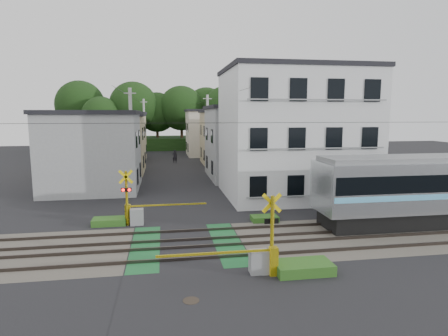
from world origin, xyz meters
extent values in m
plane|color=black|center=(0.00, 0.00, 0.00)|extent=(120.00, 120.00, 0.00)
cube|color=#47423A|center=(0.00, 0.00, 0.00)|extent=(120.00, 6.00, 0.00)
cube|color=black|center=(0.00, 0.00, 0.01)|extent=(5.20, 120.00, 0.00)
cube|color=#145126|center=(-1.90, 0.00, 0.01)|extent=(1.30, 6.00, 0.00)
cube|color=#145126|center=(1.90, 0.00, 0.01)|extent=(1.30, 6.00, 0.00)
cube|color=#3F3833|center=(0.00, -1.90, 0.07)|extent=(120.00, 0.08, 0.14)
cube|color=#3F3833|center=(0.00, -0.50, 0.07)|extent=(120.00, 0.08, 0.14)
cube|color=#3F3833|center=(0.00, 0.50, 0.07)|extent=(120.00, 0.08, 0.14)
cube|color=#3F3833|center=(0.00, 1.90, 0.07)|extent=(120.00, 0.08, 0.14)
cube|color=black|center=(9.76, 1.20, 0.30)|extent=(2.44, 2.23, 0.61)
cube|color=black|center=(7.07, 1.20, 2.63)|extent=(0.10, 2.44, 1.58)
cylinder|color=yellow|center=(3.00, -3.60, 1.50)|extent=(0.14, 0.14, 3.00)
cube|color=yellow|center=(3.00, -3.50, 2.70)|extent=(0.77, 0.05, 0.77)
cube|color=yellow|center=(3.00, -3.50, 2.70)|extent=(0.77, 0.05, 0.77)
cube|color=black|center=(3.00, -3.50, 2.00)|extent=(0.55, 0.05, 0.20)
sphere|color=#FF0C07|center=(2.84, -3.44, 2.00)|extent=(0.16, 0.16, 0.16)
sphere|color=#FF0C07|center=(3.16, -3.44, 2.00)|extent=(0.16, 0.16, 0.16)
cube|color=gray|center=(2.50, -3.60, 0.45)|extent=(0.70, 0.50, 0.90)
cube|color=yellow|center=(3.00, -3.85, 0.55)|extent=(0.30, 0.30, 1.10)
cube|color=yellow|center=(0.75, -3.85, 1.00)|extent=(4.20, 0.08, 0.08)
cylinder|color=yellow|center=(-3.00, 3.60, 1.50)|extent=(0.14, 0.14, 3.00)
cube|color=yellow|center=(-3.00, 3.50, 2.70)|extent=(0.77, 0.05, 0.77)
cube|color=yellow|center=(-3.00, 3.50, 2.70)|extent=(0.77, 0.05, 0.77)
cube|color=black|center=(-3.00, 3.50, 2.00)|extent=(0.55, 0.05, 0.20)
sphere|color=#FF0C07|center=(-3.16, 3.44, 2.00)|extent=(0.16, 0.16, 0.16)
sphere|color=#FF0C07|center=(-2.84, 3.44, 2.00)|extent=(0.16, 0.16, 0.16)
cube|color=gray|center=(-2.50, 3.60, 0.45)|extent=(0.70, 0.50, 0.90)
cube|color=yellow|center=(-3.00, 3.85, 0.55)|extent=(0.30, 0.30, 1.10)
cube|color=yellow|center=(-0.75, 3.85, 1.00)|extent=(4.20, 0.08, 0.08)
cube|color=silver|center=(8.50, 9.50, 4.50)|extent=(10.00, 8.00, 9.00)
cube|color=black|center=(8.50, 9.50, 9.15)|extent=(10.20, 8.16, 0.30)
cube|color=black|center=(4.80, 5.47, 1.50)|extent=(1.10, 0.06, 1.40)
cube|color=black|center=(7.25, 5.47, 1.50)|extent=(1.10, 0.06, 1.40)
cube|color=black|center=(9.70, 5.47, 1.50)|extent=(1.10, 0.06, 1.40)
cube|color=black|center=(12.15, 5.47, 1.50)|extent=(1.10, 0.06, 1.40)
cube|color=gray|center=(8.50, 5.25, 0.90)|extent=(9.00, 0.06, 0.08)
cube|color=black|center=(4.80, 5.47, 4.50)|extent=(1.10, 0.06, 1.40)
cube|color=black|center=(7.25, 5.47, 4.50)|extent=(1.10, 0.06, 1.40)
cube|color=black|center=(9.70, 5.47, 4.50)|extent=(1.10, 0.06, 1.40)
cube|color=black|center=(12.15, 5.47, 4.50)|extent=(1.10, 0.06, 1.40)
cube|color=gray|center=(8.50, 5.25, 3.90)|extent=(9.00, 0.06, 0.08)
cube|color=black|center=(4.80, 5.47, 7.50)|extent=(1.10, 0.06, 1.40)
cube|color=black|center=(7.25, 5.47, 7.50)|extent=(1.10, 0.06, 1.40)
cube|color=black|center=(9.70, 5.47, 7.50)|extent=(1.10, 0.06, 1.40)
cube|color=black|center=(12.15, 5.47, 7.50)|extent=(1.10, 0.06, 1.40)
cube|color=gray|center=(8.50, 5.25, 6.90)|extent=(9.00, 0.06, 0.08)
cube|color=#9C9FA1|center=(-6.50, 14.00, 3.00)|extent=(7.00, 7.00, 6.00)
cube|color=black|center=(-6.50, 14.00, 6.15)|extent=(7.35, 7.35, 0.30)
cube|color=black|center=(-2.97, 12.25, 1.30)|extent=(0.06, 1.00, 1.20)
cube|color=black|center=(-2.97, 15.75, 1.30)|extent=(0.06, 1.00, 1.20)
cube|color=black|center=(-2.97, 12.25, 4.10)|extent=(0.06, 1.00, 1.20)
cube|color=black|center=(-2.97, 15.75, 4.10)|extent=(0.06, 1.00, 1.20)
cube|color=#9C9FA1|center=(6.80, 18.00, 3.25)|extent=(7.00, 8.00, 6.50)
cube|color=black|center=(6.80, 18.00, 6.65)|extent=(7.35, 8.40, 0.30)
cube|color=black|center=(3.27, 16.00, 1.30)|extent=(0.06, 1.00, 1.20)
cube|color=black|center=(3.27, 20.00, 1.30)|extent=(0.06, 1.00, 1.20)
cube|color=black|center=(3.27, 16.00, 4.10)|extent=(0.06, 1.00, 1.20)
cube|color=black|center=(3.27, 20.00, 4.10)|extent=(0.06, 1.00, 1.20)
cube|color=tan|center=(-7.00, 23.00, 2.90)|extent=(8.00, 7.00, 5.80)
cube|color=black|center=(-7.00, 23.00, 5.95)|extent=(8.40, 7.35, 0.30)
cube|color=black|center=(-2.97, 21.25, 1.30)|extent=(0.06, 1.00, 1.20)
cube|color=black|center=(-2.97, 24.75, 1.30)|extent=(0.06, 1.00, 1.20)
cube|color=black|center=(-2.97, 21.25, 4.10)|extent=(0.06, 1.00, 1.20)
cube|color=black|center=(-2.97, 24.75, 4.10)|extent=(0.06, 1.00, 1.20)
cube|color=tan|center=(7.20, 28.00, 3.10)|extent=(7.00, 7.00, 6.20)
cube|color=black|center=(7.20, 28.00, 6.35)|extent=(7.35, 7.35, 0.30)
cube|color=black|center=(3.67, 26.25, 1.30)|extent=(0.06, 1.00, 1.20)
cube|color=black|center=(3.67, 29.75, 1.30)|extent=(0.06, 1.00, 1.20)
cube|color=black|center=(3.67, 26.25, 4.10)|extent=(0.06, 1.00, 1.20)
cube|color=black|center=(3.67, 29.75, 4.10)|extent=(0.06, 1.00, 1.20)
cube|color=tan|center=(-6.80, 33.00, 3.00)|extent=(7.00, 8.00, 6.00)
cube|color=black|center=(-6.80, 33.00, 6.15)|extent=(7.35, 8.40, 0.30)
cube|color=black|center=(-3.27, 31.00, 1.30)|extent=(0.06, 1.00, 1.20)
cube|color=black|center=(-3.27, 35.00, 1.30)|extent=(0.06, 1.00, 1.20)
cube|color=black|center=(-3.27, 31.00, 4.10)|extent=(0.06, 1.00, 1.20)
cube|color=black|center=(-3.27, 35.00, 4.10)|extent=(0.06, 1.00, 1.20)
cube|color=beige|center=(6.50, 38.00, 3.20)|extent=(8.00, 7.00, 6.40)
cube|color=black|center=(6.50, 38.00, 6.55)|extent=(8.40, 7.35, 0.30)
cube|color=black|center=(2.47, 36.25, 1.30)|extent=(0.06, 1.00, 1.20)
cube|color=black|center=(2.47, 39.75, 1.30)|extent=(0.06, 1.00, 1.20)
cube|color=black|center=(2.47, 36.25, 4.10)|extent=(0.06, 1.00, 1.20)
cube|color=black|center=(2.47, 39.75, 4.10)|extent=(0.06, 1.00, 1.20)
cube|color=black|center=(0.00, 50.00, 1.00)|extent=(40.00, 10.00, 2.00)
cylinder|color=#332114|center=(-14.59, 49.98, 2.90)|extent=(0.50, 0.50, 5.80)
sphere|color=black|center=(-14.59, 49.98, 7.54)|extent=(8.12, 8.12, 8.12)
cylinder|color=#332114|center=(-10.61, 45.60, 2.20)|extent=(0.50, 0.50, 4.40)
sphere|color=black|center=(-10.61, 45.60, 5.72)|extent=(6.16, 6.16, 6.16)
cylinder|color=#332114|center=(-5.71, 47.61, 2.84)|extent=(0.50, 0.50, 5.67)
sphere|color=black|center=(-5.71, 47.61, 7.37)|extent=(7.94, 7.94, 7.94)
cylinder|color=#332114|center=(-1.93, 49.51, 2.44)|extent=(0.50, 0.50, 4.88)
sphere|color=black|center=(-1.93, 49.51, 6.34)|extent=(6.83, 6.83, 6.83)
cylinder|color=#332114|center=(2.21, 48.08, 2.70)|extent=(0.50, 0.50, 5.40)
sphere|color=black|center=(2.21, 48.08, 7.02)|extent=(7.56, 7.56, 7.56)
cylinder|color=#332114|center=(6.73, 50.18, 2.68)|extent=(0.50, 0.50, 5.36)
sphere|color=black|center=(6.73, 50.18, 6.97)|extent=(7.51, 7.51, 7.51)
cylinder|color=#332114|center=(9.54, 46.53, 2.68)|extent=(0.50, 0.50, 5.36)
sphere|color=black|center=(9.54, 46.53, 6.97)|extent=(7.50, 7.50, 7.50)
cylinder|color=#332114|center=(13.92, 48.65, 2.82)|extent=(0.50, 0.50, 5.63)
sphere|color=black|center=(13.92, 48.65, 7.32)|extent=(7.88, 7.88, 7.88)
cube|color=black|center=(6.00, 1.20, 5.60)|extent=(60.00, 0.02, 0.02)
cylinder|color=#A5A5A0|center=(-3.40, 13.00, 4.00)|extent=(0.26, 0.26, 8.00)
cube|color=#A5A5A0|center=(-3.40, 13.00, 7.60)|extent=(0.90, 0.08, 0.08)
cylinder|color=#A5A5A0|center=(3.60, 22.00, 4.00)|extent=(0.26, 0.26, 8.00)
cube|color=#A5A5A0|center=(3.60, 22.00, 7.60)|extent=(0.90, 0.08, 0.08)
cylinder|color=#A5A5A0|center=(-3.40, 34.00, 4.00)|extent=(0.26, 0.26, 8.00)
cube|color=#A5A5A0|center=(-3.40, 34.00, 7.60)|extent=(0.90, 0.08, 0.08)
cube|color=black|center=(-3.40, 23.50, 7.40)|extent=(0.02, 42.00, 0.02)
cube|color=black|center=(3.60, 23.50, 7.40)|extent=(0.02, 42.00, 0.02)
imported|color=black|center=(0.40, 29.59, 0.83)|extent=(0.61, 0.41, 1.66)
cylinder|color=#2D261E|center=(-0.21, -5.33, 0.01)|extent=(0.55, 0.55, 0.02)
cube|color=#2D5E1E|center=(4.20, -3.80, 0.20)|extent=(2.20, 1.20, 0.40)
cube|color=#2D5E1E|center=(-4.00, 3.90, 0.18)|extent=(1.80, 1.00, 0.36)
cube|color=#2D5E1E|center=(4.60, 3.20, 0.15)|extent=(1.50, 0.90, 0.30)
camera|label=1|loc=(-0.99, -16.76, 6.02)|focal=30.00mm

